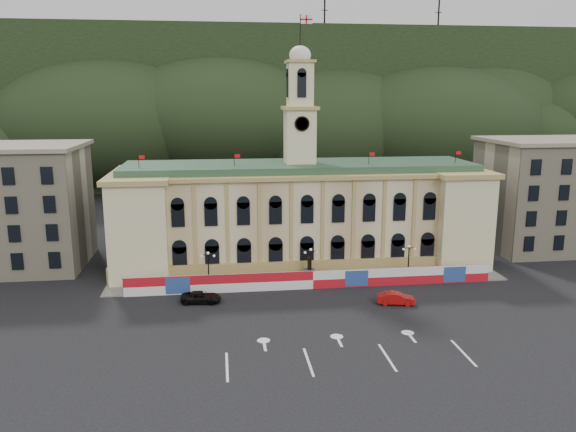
{
  "coord_description": "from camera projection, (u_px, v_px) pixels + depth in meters",
  "views": [
    {
      "loc": [
        -12.35,
        -56.27,
        25.79
      ],
      "look_at": [
        -3.03,
        18.0,
        9.54
      ],
      "focal_mm": 35.0,
      "sensor_mm": 36.0,
      "label": 1
    }
  ],
  "objects": [
    {
      "name": "lamp_left",
      "position": [
        208.0,
        266.0,
        75.66
      ],
      "size": [
        1.96,
        0.44,
        5.15
      ],
      "color": "black",
      "rests_on": "ground"
    },
    {
      "name": "lamp_right",
      "position": [
        409.0,
        259.0,
        79.07
      ],
      "size": [
        1.96,
        0.44,
        5.15
      ],
      "color": "black",
      "rests_on": "ground"
    },
    {
      "name": "hoarding_fence",
      "position": [
        313.0,
        280.0,
        75.88
      ],
      "size": [
        50.0,
        0.44,
        2.5
      ],
      "color": "red",
      "rests_on": "ground"
    },
    {
      "name": "lane_markings",
      "position": [
        346.0,
        355.0,
        56.68
      ],
      "size": [
        26.0,
        10.0,
        0.02
      ],
      "primitive_type": null,
      "color": "white",
      "rests_on": "ground"
    },
    {
      "name": "lamp_center",
      "position": [
        311.0,
        263.0,
        77.36
      ],
      "size": [
        1.96,
        0.44,
        5.15
      ],
      "color": "black",
      "rests_on": "ground"
    },
    {
      "name": "red_sedan",
      "position": [
        396.0,
        298.0,
        70.29
      ],
      "size": [
        3.53,
        5.39,
        1.56
      ],
      "primitive_type": "imported",
      "rotation": [
        0.0,
        0.0,
        1.37
      ],
      "color": "#AB0D0C",
      "rests_on": "ground"
    },
    {
      "name": "pavement",
      "position": [
        310.0,
        282.0,
        78.73
      ],
      "size": [
        56.0,
        5.5,
        0.16
      ],
      "primitive_type": "cube",
      "color": "slate",
      "rests_on": "ground"
    },
    {
      "name": "side_building_left",
      "position": [
        14.0,
        206.0,
        84.32
      ],
      "size": [
        21.0,
        17.0,
        18.6
      ],
      "color": "#C2B696",
      "rests_on": "ground"
    },
    {
      "name": "black_suv",
      "position": [
        201.0,
        297.0,
        70.87
      ],
      "size": [
        3.42,
        5.6,
        1.42
      ],
      "primitive_type": "imported",
      "rotation": [
        0.0,
        0.0,
        1.47
      ],
      "color": "black",
      "rests_on": "ground"
    },
    {
      "name": "ground",
      "position": [
        336.0,
        335.0,
        61.53
      ],
      "size": [
        260.0,
        260.0,
        0.0
      ],
      "primitive_type": "plane",
      "color": "black",
      "rests_on": "ground"
    },
    {
      "name": "hill_ridge",
      "position": [
        256.0,
        115.0,
        175.69
      ],
      "size": [
        230.0,
        80.0,
        64.0
      ],
      "color": "black",
      "rests_on": "ground"
    },
    {
      "name": "side_building_right",
      "position": [
        548.0,
        194.0,
        94.77
      ],
      "size": [
        21.0,
        17.0,
        18.6
      ],
      "color": "#C2B696",
      "rests_on": "ground"
    },
    {
      "name": "city_hall",
      "position": [
        300.0,
        213.0,
        86.66
      ],
      "size": [
        56.2,
        17.6,
        37.1
      ],
      "color": "beige",
      "rests_on": "ground"
    },
    {
      "name": "statue",
      "position": [
        309.0,
        273.0,
        78.73
      ],
      "size": [
        1.4,
        1.4,
        3.72
      ],
      "color": "#595651",
      "rests_on": "ground"
    }
  ]
}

